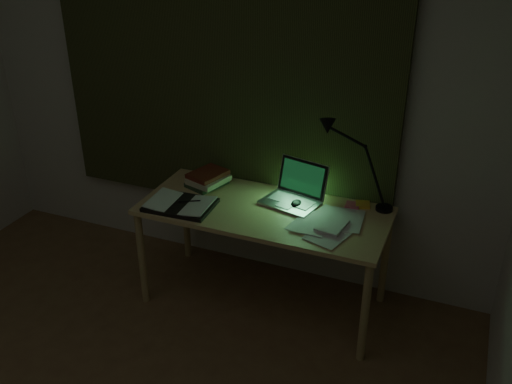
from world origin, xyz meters
TOP-DOWN VIEW (x-y plane):
  - wall_back at (0.00, 2.00)m, footprint 3.50×0.00m
  - curtain at (0.00, 1.96)m, footprint 2.20×0.06m
  - desk at (0.42, 1.61)m, footprint 1.43×0.63m
  - laptop at (0.54, 1.72)m, footprint 0.40×0.43m
  - open_textbook at (-0.04, 1.45)m, footprint 0.39×0.29m
  - book_stack at (-0.02, 1.77)m, footprint 0.23×0.26m
  - loose_papers at (0.80, 1.57)m, footprint 0.32×0.34m
  - mouse at (0.58, 1.71)m, footprint 0.06×0.09m
  - sticky_yellow at (0.94, 1.86)m, footprint 0.10×0.10m
  - sticky_pink at (0.89, 1.83)m, footprint 0.08×0.08m
  - desk_lamp at (1.06, 1.86)m, footprint 0.40×0.34m

SIDE VIEW (x-z plane):
  - desk at x=0.42m, z-range 0.00..0.65m
  - sticky_pink at x=0.89m, z-range 0.65..0.67m
  - sticky_yellow at x=0.94m, z-range 0.65..0.67m
  - loose_papers at x=0.80m, z-range 0.65..0.67m
  - open_textbook at x=-0.04m, z-range 0.65..0.69m
  - mouse at x=0.58m, z-range 0.65..0.69m
  - book_stack at x=-0.02m, z-range 0.65..0.74m
  - laptop at x=0.54m, z-range 0.65..0.88m
  - desk_lamp at x=1.06m, z-range 0.65..1.19m
  - wall_back at x=0.00m, z-range 0.00..2.50m
  - curtain at x=0.00m, z-range 0.45..2.45m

